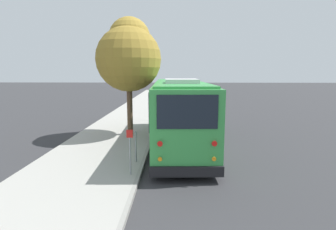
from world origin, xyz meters
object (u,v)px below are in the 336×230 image
parked_sedan_silver (172,94)px  parked_sedan_tan (174,91)px  parked_sedan_white (173,99)px  street_tree (129,55)px  parked_sedan_gray (174,106)px  sign_post_near (130,152)px  sign_post_far (136,146)px  shuttle_bus (179,110)px

parked_sedan_silver → parked_sedan_tan: parked_sedan_tan is taller
parked_sedan_white → parked_sedan_tan: (13.54, -0.09, 0.01)m
parked_sedan_silver → street_tree: bearing=170.7°
street_tree → parked_sedan_tan: bearing=-5.0°
parked_sedan_gray → parked_sedan_white: (6.46, 0.10, -0.03)m
parked_sedan_white → sign_post_near: sign_post_near is taller
parked_sedan_gray → sign_post_far: size_ratio=3.63×
shuttle_bus → parked_sedan_white: bearing=-0.9°
parked_sedan_tan → street_tree: (-28.99, 2.51, 4.07)m
shuttle_bus → parked_sedan_tan: bearing=-1.6°
parked_sedan_silver → parked_sedan_tan: (7.09, -0.26, 0.01)m
parked_sedan_silver → parked_sedan_tan: bearing=-5.6°
shuttle_bus → street_tree: street_tree is taller
street_tree → sign_post_far: street_tree is taller
sign_post_far → parked_sedan_white: bearing=-4.0°
parked_sedan_silver → street_tree: size_ratio=0.71×
parked_sedan_white → sign_post_far: bearing=176.4°
parked_sedan_gray → sign_post_far: (-13.81, 1.50, 0.16)m
parked_sedan_white → sign_post_far: (-20.26, 1.40, 0.20)m
shuttle_bus → parked_sedan_tan: size_ratio=2.24×
parked_sedan_white → sign_post_far: 20.31m
parked_sedan_gray → sign_post_near: sign_post_near is taller
shuttle_bus → parked_sedan_silver: (23.61, 0.55, -1.24)m
parked_sedan_silver → sign_post_near: sign_post_near is taller
shuttle_bus → parked_sedan_tan: (30.70, 0.28, -1.23)m
parked_sedan_tan → sign_post_near: (-35.16, 1.49, 0.38)m
street_tree → shuttle_bus: bearing=-121.5°
street_tree → sign_post_far: (-4.82, -1.02, -3.89)m
parked_sedan_gray → street_tree: (-8.99, 2.52, 4.05)m
parked_sedan_tan → street_tree: street_tree is taller
shuttle_bus → parked_sedan_gray: 10.77m
shuttle_bus → parked_sedan_white: size_ratio=2.33×
street_tree → sign_post_near: bearing=-170.6°
parked_sedan_silver → street_tree: (-21.90, 2.25, 4.08)m
parked_sedan_tan → shuttle_bus: bearing=177.2°
parked_sedan_gray → sign_post_far: bearing=175.3°
shuttle_bus → parked_sedan_silver: size_ratio=2.14×
sign_post_near → sign_post_far: sign_post_near is taller
parked_sedan_gray → parked_sedan_silver: bearing=2.7°
parked_sedan_gray → sign_post_near: (-15.16, 1.50, 0.36)m
parked_sedan_tan → street_tree: 29.38m
parked_sedan_gray → street_tree: 10.18m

